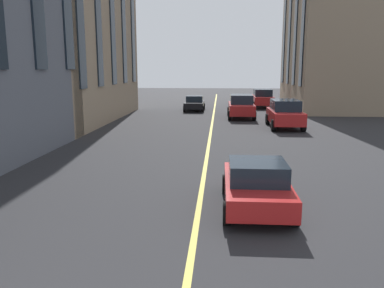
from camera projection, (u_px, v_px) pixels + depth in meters
lane_centre_line at (210, 139)px, 22.10m from camera, size 80.00×0.16×0.01m
car_red_parked_a at (256, 185)px, 10.93m from camera, size 3.90×1.89×1.40m
car_black_parked_b at (195, 103)px, 36.96m from camera, size 3.90×1.89×1.40m
car_red_oncoming at (285, 113)px, 26.06m from camera, size 4.70×2.14×1.88m
car_red_trailing at (241, 106)px, 31.31m from camera, size 4.70×2.14×1.88m
car_red_far at (262, 98)px, 40.03m from camera, size 4.70×2.14×1.88m
building_right_near at (356, 18)px, 37.05m from camera, size 13.26×11.85×17.28m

